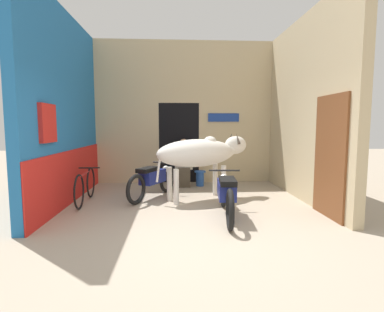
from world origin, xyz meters
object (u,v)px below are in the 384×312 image
(motorcycle_far, at_px, (153,179))
(shopkeeper_seated, at_px, (184,162))
(plastic_stool, at_px, (200,178))
(cow, at_px, (202,153))
(bicycle, at_px, (85,186))
(motorcycle_near, at_px, (226,193))

(motorcycle_far, bearing_deg, shopkeeper_seated, 59.11)
(motorcycle_far, relative_size, plastic_stool, 4.18)
(plastic_stool, bearing_deg, cow, -93.20)
(shopkeeper_seated, distance_m, plastic_stool, 0.60)
(bicycle, bearing_deg, motorcycle_near, -22.51)
(cow, relative_size, shopkeeper_seated, 1.76)
(plastic_stool, bearing_deg, motorcycle_near, -85.21)
(cow, relative_size, plastic_stool, 5.49)
(motorcycle_near, distance_m, motorcycle_far, 2.00)
(motorcycle_near, bearing_deg, motorcycle_far, 133.08)
(cow, xyz_separation_m, bicycle, (-2.41, -0.19, -0.65))
(shopkeeper_seated, bearing_deg, bicycle, -143.38)
(motorcycle_near, bearing_deg, cow, 102.93)
(motorcycle_near, relative_size, plastic_stool, 4.91)
(cow, bearing_deg, bicycle, -175.48)
(motorcycle_near, distance_m, bicycle, 2.94)
(bicycle, bearing_deg, cow, 4.52)
(motorcycle_far, height_order, plastic_stool, motorcycle_far)
(plastic_stool, bearing_deg, shopkeeper_seated, -176.09)
(motorcycle_far, distance_m, shopkeeper_seated, 1.41)
(motorcycle_near, relative_size, shopkeeper_seated, 1.58)
(bicycle, relative_size, shopkeeper_seated, 1.32)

